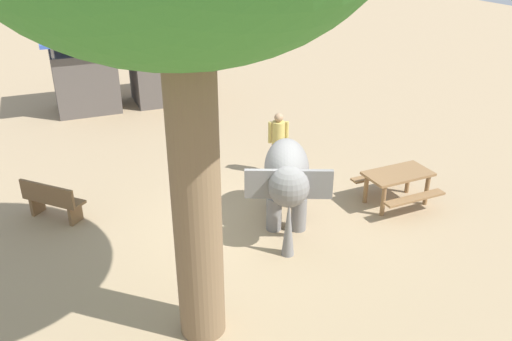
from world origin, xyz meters
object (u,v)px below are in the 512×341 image
wooden_bench (52,200)px  market_stall_orange (161,69)px  person_handler (278,139)px  elephant (287,176)px  picnic_table_near (397,180)px  market_stall_blue (85,77)px

wooden_bench → market_stall_orange: bearing=105.8°
person_handler → wooden_bench: 5.44m
elephant → picnic_table_near: elephant is taller
wooden_bench → picnic_table_near: bearing=28.2°
market_stall_orange → market_stall_blue: bearing=180.0°
person_handler → wooden_bench: bearing=-67.4°
wooden_bench → person_handler: bearing=47.8°
market_stall_blue → market_stall_orange: bearing=0.0°
market_stall_blue → market_stall_orange: same height
elephant → picnic_table_near: size_ratio=1.59×
wooden_bench → market_stall_blue: 7.49m
wooden_bench → picnic_table_near: 7.58m
elephant → market_stall_blue: 9.84m
market_stall_blue → market_stall_orange: size_ratio=1.00×
elephant → market_stall_orange: size_ratio=0.98×
person_handler → picnic_table_near: size_ratio=1.04×
wooden_bench → elephant: bearing=21.1°
elephant → market_stall_blue: size_ratio=0.98×
elephant → market_stall_orange: market_stall_orange is taller
elephant → picnic_table_near: (2.68, -0.17, -0.52)m
market_stall_blue → person_handler: bearing=-61.1°
elephant → market_stall_orange: bearing=-153.9°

